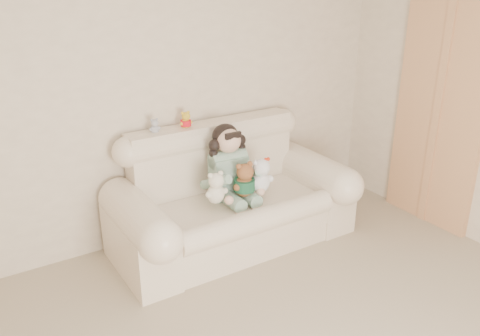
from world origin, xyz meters
name	(u,v)px	position (x,y,z in m)	size (l,w,h in m)	color
wall_back	(161,94)	(0.00, 2.50, 1.30)	(4.50, 4.50, 0.00)	beige
sofa	(234,190)	(0.40, 2.00, 0.52)	(2.10, 0.95, 1.03)	#FCE3CB
door_panel	(439,115)	(2.22, 1.40, 1.05)	(0.06, 0.90, 2.10)	tan
seated_child	(228,161)	(0.40, 2.08, 0.75)	(0.40, 0.49, 0.66)	#2B714A
brown_teddy	(244,176)	(0.43, 1.87, 0.68)	(0.23, 0.18, 0.36)	brown
white_cat	(261,172)	(0.59, 1.87, 0.68)	(0.24, 0.18, 0.37)	silver
cream_teddy	(216,185)	(0.16, 1.88, 0.66)	(0.21, 0.16, 0.32)	white
yellow_mini_bear	(186,119)	(0.15, 2.36, 1.10)	(0.12, 0.09, 0.18)	yellow
grey_mini_plush	(154,125)	(-0.14, 2.37, 1.09)	(0.10, 0.08, 0.16)	silver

